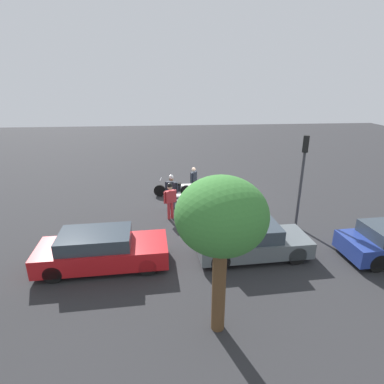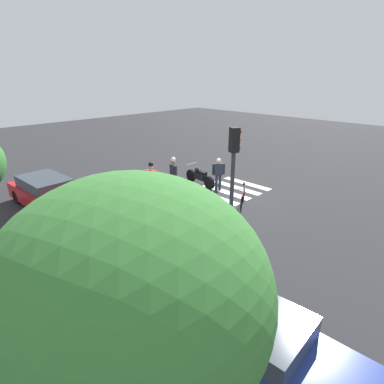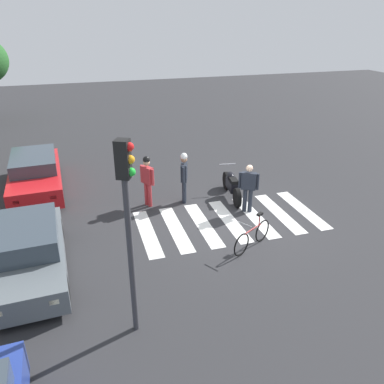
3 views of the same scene
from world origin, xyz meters
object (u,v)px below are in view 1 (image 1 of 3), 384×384
at_px(leaning_bicycle, 232,193).
at_px(officer_on_foot, 194,180).
at_px(traffic_light_pole, 303,167).
at_px(police_motorcycle, 173,189).
at_px(officer_by_motorcycle, 171,189).
at_px(pedestrian_bystander, 170,198).
at_px(car_grey_coupe, 251,241).
at_px(car_red_convertible, 102,250).

distance_m(leaning_bicycle, officer_on_foot, 2.32).
bearing_deg(traffic_light_pole, officer_on_foot, -46.26).
relative_size(police_motorcycle, officer_on_foot, 1.31).
xyz_separation_m(officer_by_motorcycle, pedestrian_bystander, (0.10, 1.27, -0.01)).
height_order(leaning_bicycle, car_grey_coupe, car_grey_coupe).
distance_m(pedestrian_bystander, traffic_light_pole, 6.11).
relative_size(officer_on_foot, officer_by_motorcycle, 0.92).
height_order(leaning_bicycle, car_red_convertible, car_red_convertible).
height_order(officer_by_motorcycle, traffic_light_pole, traffic_light_pole).
relative_size(leaning_bicycle, officer_on_foot, 0.89).
height_order(police_motorcycle, officer_on_foot, officer_on_foot).
xyz_separation_m(officer_by_motorcycle, traffic_light_pole, (-5.59, 2.63, 1.74)).
xyz_separation_m(car_grey_coupe, car_red_convertible, (5.50, 0.16, 0.01)).
xyz_separation_m(pedestrian_bystander, car_grey_coupe, (-2.96, 3.63, -0.42)).
relative_size(pedestrian_bystander, car_red_convertible, 0.39).
bearing_deg(car_red_convertible, car_grey_coupe, -178.36).
bearing_deg(officer_on_foot, car_grey_coupe, 102.87).
relative_size(leaning_bicycle, car_grey_coupe, 0.35).
bearing_deg(car_grey_coupe, officer_by_motorcycle, -59.75).
relative_size(police_motorcycle, pedestrian_bystander, 1.21).
bearing_deg(pedestrian_bystander, police_motorcycle, -94.30).
distance_m(officer_on_foot, traffic_light_pole, 6.45).
bearing_deg(police_motorcycle, car_red_convertible, 67.84).
relative_size(police_motorcycle, leaning_bicycle, 1.48).
distance_m(leaning_bicycle, car_red_convertible, 8.61).
relative_size(car_red_convertible, traffic_light_pole, 1.11).
xyz_separation_m(police_motorcycle, pedestrian_bystander, (0.23, 3.02, 0.59)).
height_order(leaning_bicycle, traffic_light_pole, traffic_light_pole).
bearing_deg(car_grey_coupe, traffic_light_pole, -140.30).
xyz_separation_m(police_motorcycle, officer_on_foot, (-1.19, -0.09, 0.49)).
xyz_separation_m(police_motorcycle, car_red_convertible, (2.77, 6.81, 0.18)).
relative_size(pedestrian_bystander, traffic_light_pole, 0.44).
height_order(leaning_bicycle, officer_on_foot, officer_on_foot).
bearing_deg(car_grey_coupe, leaning_bicycle, -95.45).
distance_m(police_motorcycle, pedestrian_bystander, 3.08).
height_order(car_grey_coupe, traffic_light_pole, traffic_light_pole).
distance_m(car_red_convertible, traffic_light_pole, 8.85).
xyz_separation_m(leaning_bicycle, officer_on_foot, (2.11, -0.79, 0.58)).
bearing_deg(leaning_bicycle, traffic_light_pole, 120.55).
distance_m(police_motorcycle, officer_on_foot, 1.29).
xyz_separation_m(leaning_bicycle, pedestrian_bystander, (3.52, 2.31, 0.68)).
distance_m(police_motorcycle, officer_by_motorcycle, 1.85).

